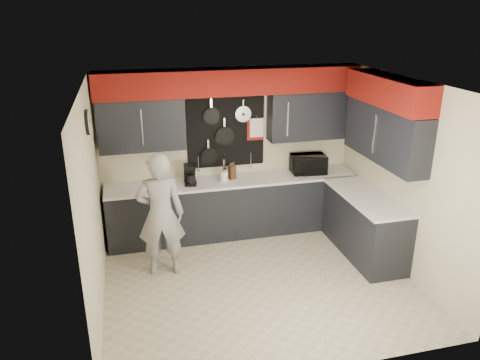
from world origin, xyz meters
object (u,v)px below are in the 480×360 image
object	(u,v)px
knife_block	(232,172)
coffee_maker	(190,174)
person	(161,215)
utensil_crock	(224,176)
microwave	(308,164)

from	to	relation	value
knife_block	coffee_maker	bearing A→B (deg)	166.94
person	knife_block	bearing A→B (deg)	-136.23
coffee_maker	person	world-z (taller)	person
knife_block	utensil_crock	size ratio (longest dim) A/B	1.37
microwave	knife_block	world-z (taller)	microwave
microwave	coffee_maker	distance (m)	1.91
utensil_crock	coffee_maker	world-z (taller)	coffee_maker
utensil_crock	coffee_maker	bearing A→B (deg)	-178.79
microwave	person	distance (m)	2.61
knife_block	utensil_crock	bearing A→B (deg)	-176.51
microwave	utensil_crock	size ratio (longest dim) A/B	3.46
microwave	utensil_crock	xyz separation A→B (m)	(-1.39, -0.03, -0.07)
utensil_crock	person	world-z (taller)	person
utensil_crock	microwave	bearing A→B (deg)	1.31
knife_block	person	xyz separation A→B (m)	(-1.19, -0.95, -0.17)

